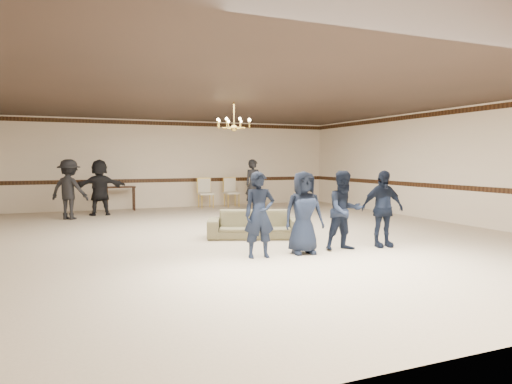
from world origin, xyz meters
TOP-DOWN VIEW (x-y plane):
  - room at (0.00, 0.00)m, footprint 12.01×14.01m
  - chair_rail at (0.00, 6.99)m, footprint 12.00×0.02m
  - crown_molding at (0.00, 6.99)m, footprint 12.00×0.02m
  - chandelier at (0.00, 1.00)m, footprint 0.94×0.94m
  - boy_a at (-0.76, -2.41)m, footprint 0.60×0.43m
  - boy_b at (0.14, -2.41)m, footprint 0.81×0.59m
  - boy_c at (1.04, -2.41)m, footprint 0.78×0.62m
  - boy_d at (1.94, -2.41)m, footprint 0.95×0.51m
  - settee at (-0.02, -0.42)m, footprint 2.26×1.53m
  - adult_left at (-3.83, 4.69)m, footprint 1.32×1.18m
  - adult_mid at (-2.93, 5.39)m, footprint 1.66×0.58m
  - adult_right at (2.17, 4.99)m, footprint 0.68×0.48m
  - banquet_chair_left at (0.82, 6.28)m, footprint 0.55×0.55m
  - banquet_chair_mid at (1.82, 6.28)m, footprint 0.54×0.54m
  - banquet_chair_right at (2.82, 6.28)m, footprint 0.56×0.56m
  - console_table at (-2.18, 6.48)m, footprint 1.02×0.45m

SIDE VIEW (x-z plane):
  - settee at x=-0.02m, z-range 0.00..0.61m
  - console_table at x=-2.18m, z-range 0.00..0.85m
  - banquet_chair_left at x=0.82m, z-range 0.00..1.07m
  - banquet_chair_mid at x=1.82m, z-range 0.00..1.07m
  - banquet_chair_right at x=2.82m, z-range 0.00..1.07m
  - boy_a at x=-0.76m, z-range 0.00..1.55m
  - boy_b at x=0.14m, z-range 0.00..1.55m
  - boy_c at x=1.04m, z-range 0.00..1.55m
  - boy_d at x=1.94m, z-range 0.00..1.55m
  - adult_left at x=-3.83m, z-range 0.00..1.77m
  - adult_mid at x=-2.93m, z-range 0.00..1.77m
  - adult_right at x=2.17m, z-range 0.00..1.77m
  - chair_rail at x=0.00m, z-range 0.93..1.07m
  - room at x=0.00m, z-range -0.01..3.20m
  - chandelier at x=0.00m, z-range 2.43..3.32m
  - crown_molding at x=0.00m, z-range 3.01..3.15m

